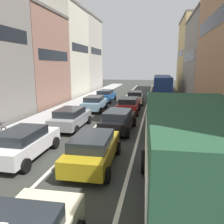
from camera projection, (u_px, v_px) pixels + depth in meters
The scene contains 16 objects.
sidewalk_left at pixel (65, 108), 23.34m from camera, with size 2.60×64.00×0.14m, color #A8A8A8.
lane_stripe_left at pixel (111, 111), 22.38m from camera, with size 0.16×60.00×0.01m, color silver.
lane_stripe_right at pixel (145, 112), 21.72m from camera, with size 0.16×60.00×0.01m, color silver.
building_row_left at pixel (26, 50), 25.11m from camera, with size 7.20×43.90×13.14m.
removalist_box_truck at pixel (190, 159), 6.09m from camera, with size 3.02×7.81×3.58m.
sedan_centre_lane_second at pixel (93, 149), 10.02m from camera, with size 2.17×4.35×1.49m.
wagon_left_lane_second at pixel (24, 143), 10.82m from camera, with size 2.09×4.32×1.49m.
hatchback_centre_lane_third at pixel (118, 120), 15.32m from camera, with size 2.21×4.37×1.49m.
sedan_left_lane_third at pixel (71, 118), 16.00m from camera, with size 2.08×4.31×1.49m.
coupe_centre_lane_fourth at pixel (129, 105), 21.25m from camera, with size 2.06×4.30×1.49m.
sedan_left_lane_fourth at pixel (94, 103), 22.33m from camera, with size 2.18×4.36×1.49m.
sedan_centre_lane_fifth at pixel (135, 97), 26.56m from camera, with size 2.28×4.40×1.49m.
sedan_left_lane_fifth at pixel (106, 95), 27.91m from camera, with size 2.14×4.34×1.49m.
sedan_right_lane_behind_truck at pixel (168, 129), 13.08m from camera, with size 2.16×4.35×1.49m.
wagon_right_lane_far at pixel (163, 110), 18.80m from camera, with size 2.19×4.36×1.49m.
bus_mid_queue_primary at pixel (162, 84), 34.32m from camera, with size 2.81×10.50×2.90m.
Camera 1 is at (2.72, -1.47, 4.50)m, focal length 35.45 mm.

